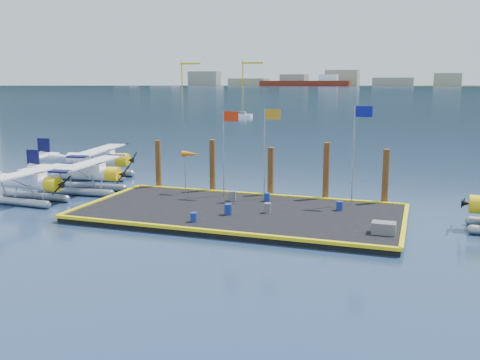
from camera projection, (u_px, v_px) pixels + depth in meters
The scene contains 22 objects.
ground at pixel (240, 217), 33.89m from camera, with size 4000.00×4000.00×0.00m, color #1A2D4E.
dock at pixel (240, 213), 33.85m from camera, with size 20.00×10.00×0.40m, color black.
dock_bumpers at pixel (240, 209), 33.80m from camera, with size 20.25×10.25×0.18m, color yellow, non-canonical shape.
seaplane_a at pixel (28, 184), 37.50m from camera, with size 7.78×8.57×3.05m.
seaplane_b at pixel (86, 175), 40.83m from camera, with size 8.21×9.05×3.21m.
seaplane_c at pixel (96, 161), 46.98m from camera, with size 8.95×9.80×3.46m.
drum_0 at pixel (233, 196), 36.48m from camera, with size 0.47×0.47×0.66m, color slate.
drum_1 at pixel (228, 209), 32.68m from camera, with size 0.48×0.48×0.67m, color navy.
drum_2 at pixel (268, 208), 33.15m from camera, with size 0.44×0.44×0.62m, color slate.
drum_3 at pixel (194, 217), 31.03m from camera, with size 0.39×0.39×0.55m, color navy.
drum_4 at pixel (340, 206), 33.77m from camera, with size 0.41×0.41×0.58m, color navy.
drum_5 at pixel (267, 197), 36.38m from camera, with size 0.40×0.40×0.57m, color navy.
crate at pixel (384, 228), 28.62m from camera, with size 1.26×0.84×0.63m, color slate.
flagpole_red at pixel (226, 140), 37.35m from camera, with size 1.14×0.08×6.00m.
flagpole_yellow at pixel (268, 140), 36.38m from camera, with size 1.14×0.08×6.20m.
flagpole_blue at pixel (357, 141), 34.44m from camera, with size 1.14×0.08×6.50m.
windsock at pixel (191, 155), 38.43m from camera, with size 1.40×0.44×3.12m.
piling_0 at pixel (158, 166), 41.25m from camera, with size 0.44×0.44×4.00m, color #4D2B16.
piling_1 at pixel (212, 168), 39.80m from camera, with size 0.44×0.44×4.20m, color #4D2B16.
piling_2 at pixel (271, 174), 38.41m from camera, with size 0.44×0.44×3.80m, color #4D2B16.
piling_3 at pixel (326, 173), 37.09m from camera, with size 0.44×0.44×4.30m, color #4D2B16.
piling_4 at pixel (385, 179), 35.85m from camera, with size 0.44×0.44×4.00m, color #4D2B16.
Camera 1 is at (10.63, -31.13, 8.47)m, focal length 40.00 mm.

